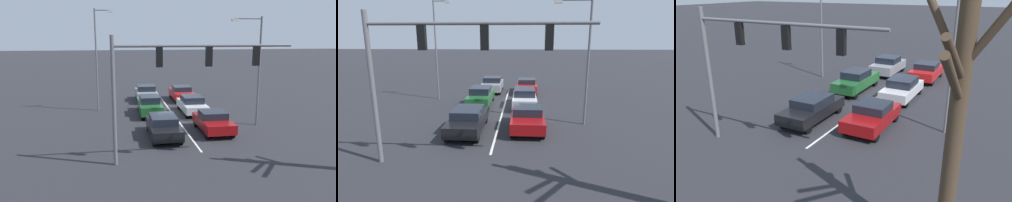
# 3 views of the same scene
# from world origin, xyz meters

# --- Properties ---
(ground_plane) EXTENTS (240.00, 240.00, 0.00)m
(ground_plane) POSITION_xyz_m (0.00, 0.00, 0.00)
(ground_plane) COLOR #28282D
(lane_stripe_left_divider) EXTENTS (0.12, 15.91, 0.01)m
(lane_stripe_left_divider) POSITION_xyz_m (0.00, 1.95, 0.01)
(lane_stripe_left_divider) COLOR silver
(lane_stripe_left_divider) RESTS_ON ground_plane
(car_black_midlane_front) EXTENTS (1.86, 4.46, 1.40)m
(car_black_midlane_front) POSITION_xyz_m (1.70, 6.73, 0.74)
(car_black_midlane_front) COLOR black
(car_black_midlane_front) RESTS_ON ground_plane
(car_maroon_leftlane_front) EXTENTS (1.93, 4.06, 1.40)m
(car_maroon_leftlane_front) POSITION_xyz_m (-1.78, 6.15, 0.72)
(car_maroon_leftlane_front) COLOR maroon
(car_maroon_leftlane_front) RESTS_ON ground_plane
(car_darkgreen_midlane_second) EXTENTS (1.74, 4.69, 1.56)m
(car_darkgreen_midlane_second) POSITION_xyz_m (1.92, 0.48, 0.80)
(car_darkgreen_midlane_second) COLOR #1E5928
(car_darkgreen_midlane_second) RESTS_ON ground_plane
(car_silver_leftlane_second) EXTENTS (1.85, 4.27, 1.46)m
(car_silver_leftlane_second) POSITION_xyz_m (-1.63, 0.65, 0.76)
(car_silver_leftlane_second) COLOR silver
(car_silver_leftlane_second) RESTS_ON ground_plane
(car_gray_midlane_third) EXTENTS (1.95, 4.15, 1.55)m
(car_gray_midlane_third) POSITION_xyz_m (1.64, -5.28, 0.79)
(car_gray_midlane_third) COLOR gray
(car_gray_midlane_third) RESTS_ON ground_plane
(car_red_leftlane_third) EXTENTS (1.90, 4.14, 1.46)m
(car_red_leftlane_third) POSITION_xyz_m (-1.86, -4.92, 0.76)
(car_red_leftlane_third) COLOR red
(car_red_leftlane_third) RESTS_ON ground_plane
(traffic_signal_gantry) EXTENTS (9.16, 0.37, 6.44)m
(traffic_signal_gantry) POSITION_xyz_m (1.80, 10.89, 4.72)
(traffic_signal_gantry) COLOR slate
(traffic_signal_gantry) RESTS_ON ground_plane
(street_lamp_right_shoulder) EXTENTS (1.54, 0.24, 8.60)m
(street_lamp_right_shoulder) POSITION_xyz_m (6.01, -1.65, 4.86)
(street_lamp_right_shoulder) COLOR slate
(street_lamp_right_shoulder) RESTS_ON ground_plane
(street_lamp_left_shoulder) EXTENTS (2.23, 0.24, 7.69)m
(street_lamp_left_shoulder) POSITION_xyz_m (-5.16, 4.95, 4.49)
(street_lamp_left_shoulder) COLOR slate
(street_lamp_left_shoulder) RESTS_ON ground_plane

